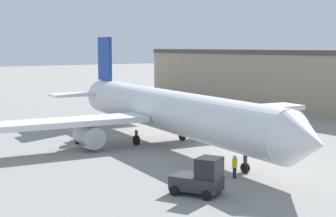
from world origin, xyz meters
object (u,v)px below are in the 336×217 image
(airplane, at_px, (163,110))
(belt_loader_truck, at_px, (86,132))
(ground_crew_worker, at_px, (235,166))
(baggage_tug, at_px, (201,178))

(airplane, bearing_deg, belt_loader_truck, -126.76)
(airplane, relative_size, ground_crew_worker, 24.67)
(baggage_tug, bearing_deg, belt_loader_truck, 147.33)
(ground_crew_worker, distance_m, belt_loader_truck, 18.70)
(ground_crew_worker, bearing_deg, airplane, 104.80)
(airplane, relative_size, belt_loader_truck, 10.78)
(baggage_tug, height_order, belt_loader_truck, baggage_tug)
(baggage_tug, distance_m, belt_loader_truck, 20.52)
(airplane, distance_m, belt_loader_truck, 7.90)
(ground_crew_worker, height_order, baggage_tug, baggage_tug)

